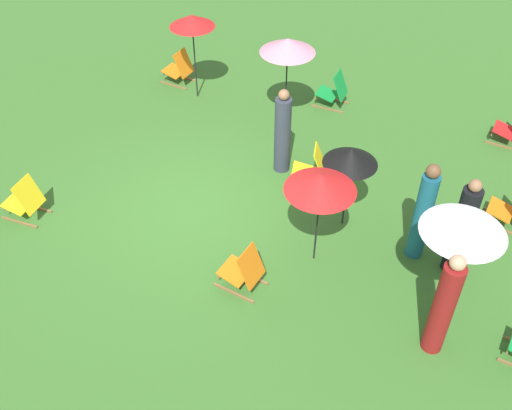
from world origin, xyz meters
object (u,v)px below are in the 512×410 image
deckchair_0 (243,271)px  umbrella_4 (288,46)px  deckchair_3 (334,91)px  person_2 (462,229)px  person_3 (423,214)px  person_0 (283,133)px  umbrella_2 (351,156)px  deckchair_7 (511,208)px  umbrella_0 (464,227)px  umbrella_1 (321,183)px  deckchair_5 (25,201)px  person_1 (443,307)px  deckchair_4 (312,168)px  umbrella_3 (192,21)px  deckchair_9 (179,69)px

deckchair_0 → umbrella_4: size_ratio=0.42×
deckchair_3 → person_2: (4.18, 3.15, 0.51)m
deckchair_3 → person_3: 4.82m
umbrella_4 → person_0: umbrella_4 is taller
deckchair_0 → person_2: bearing=127.7°
deckchair_0 → person_2: 3.49m
umbrella_2 → person_2: bearing=77.9°
umbrella_2 → person_0: person_0 is taller
person_0 → deckchair_7: bearing=-136.3°
deckchair_7 → umbrella_0: (2.50, -0.88, 1.49)m
umbrella_4 → person_3: bearing=47.9°
umbrella_4 → person_0: 1.91m
umbrella_1 → deckchair_5: bearing=-81.0°
person_3 → person_2: bearing=139.2°
umbrella_0 → umbrella_4: umbrella_4 is taller
deckchair_3 → person_1: bearing=31.5°
person_3 → umbrella_4: bearing=-72.5°
deckchair_3 → deckchair_4: 2.91m
umbrella_3 → person_1: 8.09m
deckchair_0 → person_0: size_ratio=0.46×
umbrella_0 → person_3: 1.62m
deckchair_9 → person_0: 4.15m
deckchair_3 → umbrella_3: (0.72, -3.08, 1.48)m
deckchair_0 → umbrella_2: 2.56m
umbrella_0 → person_1: umbrella_0 is taller
deckchair_7 → umbrella_4: bearing=-101.1°
deckchair_0 → person_3: (-1.71, 2.44, 0.54)m
deckchair_0 → deckchair_4: size_ratio=0.99×
deckchair_3 → person_2: bearing=40.8°
umbrella_4 → person_1: size_ratio=1.06×
deckchair_3 → umbrella_0: size_ratio=0.42×
deckchair_9 → umbrella_4: bearing=82.9°
deckchair_4 → deckchair_9: (-2.59, -4.08, 0.00)m
umbrella_3 → umbrella_4: (0.36, 2.28, -0.00)m
deckchair_3 → umbrella_2: (3.77, 1.20, 1.13)m
deckchair_0 → deckchair_4: same height
deckchair_9 → umbrella_2: bearing=62.7°
umbrella_0 → person_3: (-1.19, -0.56, -0.95)m
deckchair_5 → person_0: bearing=127.3°
deckchair_7 → person_1: bearing=-7.3°
umbrella_2 → deckchair_4: bearing=-135.8°
umbrella_0 → deckchair_3: bearing=-149.6°
umbrella_2 → person_3: (0.30, 1.32, -0.59)m
person_0 → person_3: size_ratio=0.95×
umbrella_1 → umbrella_4: (-3.70, -1.76, 0.20)m
deckchair_9 → person_2: person_2 is taller
umbrella_4 → person_0: (1.56, 0.45, -1.00)m
deckchair_0 → umbrella_3: bearing=-137.8°
deckchair_3 → person_1: 6.65m
deckchair_7 → umbrella_3: (-2.03, -7.03, 1.48)m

